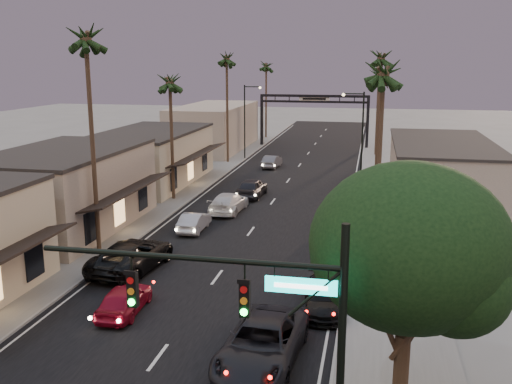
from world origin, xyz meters
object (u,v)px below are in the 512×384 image
at_px(corner_tree, 411,253).
at_px(palm_rc, 379,72).
at_px(traffic_signal, 270,318).
at_px(palm_far, 266,64).
at_px(palm_lb, 85,33).
at_px(palm_ld, 227,56).
at_px(palm_ra, 384,67).
at_px(curbside_black, 324,297).
at_px(arch, 314,107).
at_px(palm_rb, 381,54).
at_px(streetlight_right, 360,131).
at_px(oncoming_pickup, 132,255).
at_px(streetlight_left, 247,116).
at_px(curbside_near, 262,343).
at_px(palm_lc, 170,77).
at_px(oncoming_silver, 194,222).
at_px(oncoming_red, 124,299).

xyz_separation_m(corner_tree, palm_rc, (-0.88, 56.55, 4.49)).
distance_m(traffic_signal, palm_far, 75.58).
distance_m(palm_lb, palm_ld, 33.01).
relative_size(palm_ra, palm_rc, 1.08).
distance_m(corner_tree, curbside_black, 10.52).
height_order(palm_lb, palm_ra, palm_lb).
bearing_deg(arch, palm_rb, -71.70).
bearing_deg(traffic_signal, palm_ra, 81.72).
distance_m(corner_tree, palm_rb, 37.12).
relative_size(streetlight_right, palm_ld, 0.63).
relative_size(palm_ra, oncoming_pickup, 2.07).
height_order(palm_lb, palm_rc, palm_lb).
bearing_deg(streetlight_right, curbside_black, -91.42).
bearing_deg(streetlight_left, oncoming_pickup, -87.29).
bearing_deg(arch, streetlight_left, -119.97).
relative_size(traffic_signal, streetlight_right, 0.95).
distance_m(arch, streetlight_right, 25.94).
bearing_deg(curbside_near, palm_lb, 141.58).
height_order(palm_ld, oncoming_pickup, palm_ld).
relative_size(palm_rb, curbside_near, 2.28).
bearing_deg(palm_rb, palm_lb, -128.02).
bearing_deg(palm_lc, curbside_black, -53.62).
bearing_deg(corner_tree, oncoming_pickup, 141.17).
height_order(streetlight_right, oncoming_pickup, streetlight_right).
bearing_deg(streetlight_left, oncoming_silver, -84.51).
distance_m(corner_tree, oncoming_pickup, 19.37).
height_order(palm_ld, oncoming_silver, palm_ld).
distance_m(traffic_signal, palm_ra, 21.19).
bearing_deg(oncoming_red, curbside_black, -169.47).
height_order(palm_rc, curbside_near, palm_rc).
bearing_deg(palm_far, oncoming_silver, -85.12).
height_order(palm_ra, oncoming_silver, palm_ra).
bearing_deg(corner_tree, arch, 98.62).
distance_m(palm_lb, curbside_black, 20.44).
xyz_separation_m(curbside_near, curbside_black, (1.97, 5.50, -0.20)).
bearing_deg(streetlight_left, palm_rb, -42.05).
height_order(palm_ra, oncoming_red, palm_ra).
distance_m(corner_tree, palm_far, 72.96).
relative_size(corner_tree, palm_ld, 0.62).
distance_m(streetlight_left, oncoming_pickup, 39.13).
height_order(traffic_signal, curbside_near, traffic_signal).
relative_size(streetlight_left, palm_far, 0.68).
bearing_deg(palm_ra, palm_far, 107.38).
bearing_deg(streetlight_right, corner_tree, -86.11).
relative_size(streetlight_left, palm_lb, 0.59).
distance_m(oncoming_silver, curbside_black, 15.33).
relative_size(arch, streetlight_right, 1.69).
bearing_deg(streetlight_right, palm_rc, 84.95).
bearing_deg(corner_tree, curbside_near, 150.57).
relative_size(palm_lc, curbside_black, 2.66).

